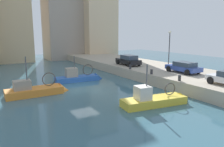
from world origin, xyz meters
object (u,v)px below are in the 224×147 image
fishing_boat_orange (38,93)px  quay_streetlamp (169,43)px  fishing_boat_blue (80,79)px  mooring_bollard_north (130,67)px  parked_car_black (128,60)px  parked_car_blue (184,67)px  mooring_bollard_south (180,78)px  mooring_bollard_mid (152,72)px  fishing_boat_yellow (157,103)px

fishing_boat_orange → quay_streetlamp: bearing=1.3°
fishing_boat_blue → mooring_bollard_north: 6.57m
parked_car_black → fishing_boat_blue: bearing=-174.1°
parked_car_blue → mooring_bollard_south: 4.77m
fishing_boat_blue → mooring_bollard_mid: 8.72m
parked_car_black → parked_car_blue: parked_car_black is taller
fishing_boat_yellow → mooring_bollard_north: bearing=66.0°
mooring_bollard_mid → mooring_bollard_north: size_ratio=1.00×
mooring_bollard_north → fishing_boat_yellow: bearing=-114.0°
fishing_boat_yellow → parked_car_blue: size_ratio=1.55×
parked_car_black → parked_car_blue: (2.05, -8.10, -0.07)m
fishing_boat_orange → parked_car_blue: bearing=-13.5°
fishing_boat_orange → quay_streetlamp: 17.98m
mooring_bollard_mid → mooring_bollard_north: 4.00m
parked_car_blue → fishing_boat_orange: bearing=166.5°
fishing_boat_orange → parked_car_black: fishing_boat_orange is taller
fishing_boat_blue → mooring_bollard_north: size_ratio=11.02×
mooring_bollard_south → quay_streetlamp: size_ratio=0.11×
parked_car_black → mooring_bollard_north: parked_car_black is taller
fishing_boat_orange → mooring_bollard_south: 13.56m
fishing_boat_blue → quay_streetlamp: bearing=-15.1°
fishing_boat_blue → parked_car_blue: fishing_boat_blue is taller
fishing_boat_blue → parked_car_blue: (9.91, -7.29, 1.71)m
fishing_boat_blue → parked_car_black: size_ratio=1.43×
parked_car_blue → parked_car_black: bearing=104.2°
fishing_boat_blue → mooring_bollard_mid: size_ratio=11.02×
fishing_boat_orange → parked_car_black: size_ratio=1.38×
mooring_bollard_mid → quay_streetlamp: bearing=27.5°
fishing_boat_yellow → parked_car_black: (6.02, 12.43, 1.80)m
parked_car_blue → mooring_bollard_mid: parked_car_blue is taller
parked_car_black → mooring_bollard_mid: 7.15m
fishing_boat_yellow → mooring_bollard_south: (4.25, 1.52, 1.34)m
mooring_bollard_north → parked_car_blue: bearing=-53.6°
mooring_bollard_mid → quay_streetlamp: 7.03m
parked_car_black → fishing_boat_orange: bearing=-162.2°
fishing_boat_yellow → mooring_bollard_north: 10.51m
fishing_boat_blue → parked_car_black: (7.86, 0.81, 1.78)m
mooring_bollard_mid → mooring_bollard_south: bearing=-90.0°
parked_car_blue → quay_streetlamp: size_ratio=0.85×
parked_car_black → quay_streetlamp: 6.09m
quay_streetlamp → mooring_bollard_south: bearing=-129.1°
fishing_boat_orange → fishing_boat_blue: size_ratio=0.97×
mooring_bollard_south → mooring_bollard_mid: size_ratio=1.00×
fishing_boat_blue → mooring_bollard_south: bearing=-58.9°
fishing_boat_blue → fishing_boat_orange: bearing=-148.2°
fishing_boat_yellow → mooring_bollard_north: size_ratio=11.57×
fishing_boat_yellow → mooring_bollard_south: 4.70m
quay_streetlamp → parked_car_blue: bearing=-113.7°
fishing_boat_orange → parked_car_blue: (15.63, -3.74, 1.74)m
mooring_bollard_north → quay_streetlamp: bearing=-10.6°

